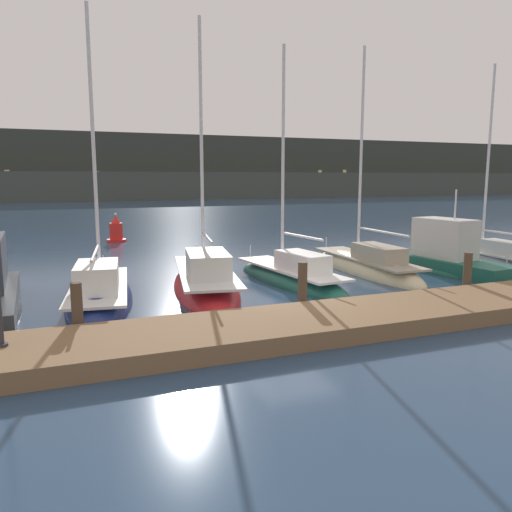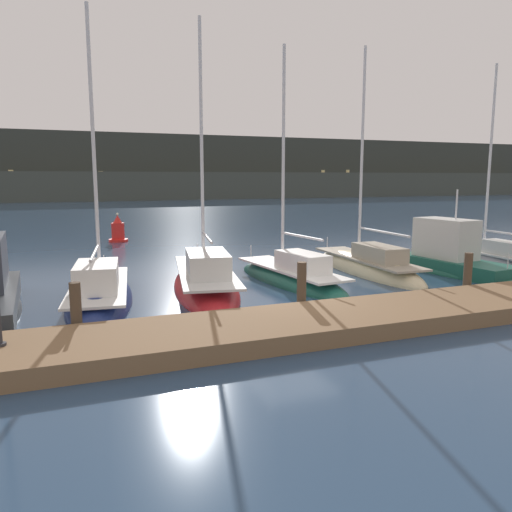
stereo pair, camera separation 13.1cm
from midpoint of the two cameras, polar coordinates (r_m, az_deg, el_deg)
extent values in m
plane|color=navy|center=(15.67, 4.26, -5.96)|extent=(400.00, 400.00, 0.00)
cube|color=brown|center=(13.59, 8.58, -7.39)|extent=(33.25, 2.80, 0.45)
cylinder|color=#4C3D2D|center=(13.37, -19.61, -5.89)|extent=(0.28, 0.28, 1.44)
cylinder|color=#4C3D2D|center=(14.86, 5.48, -3.69)|extent=(0.28, 0.28, 1.57)
cylinder|color=#4C3D2D|center=(18.52, 23.22, -1.97)|extent=(0.28, 0.28, 1.50)
ellipsoid|color=navy|center=(17.25, -17.19, -4.95)|extent=(2.96, 7.44, 1.44)
cube|color=silver|center=(17.13, -17.27, -3.21)|extent=(2.49, 6.25, 0.08)
cube|color=silver|center=(16.19, -17.51, -2.26)|extent=(1.53, 2.45, 0.84)
cylinder|color=silver|center=(17.38, -17.86, 11.70)|extent=(0.12, 0.12, 8.90)
cylinder|color=silver|center=(15.75, -17.72, 0.44)|extent=(0.52, 3.51, 0.09)
cylinder|color=silver|center=(20.36, -16.81, -0.59)|extent=(0.04, 0.04, 0.50)
ellipsoid|color=red|center=(18.33, -5.59, -3.77)|extent=(3.64, 8.32, 1.23)
cube|color=silver|center=(18.20, -5.63, -1.70)|extent=(3.06, 6.99, 0.08)
cube|color=silver|center=(17.17, -5.35, -0.85)|extent=(1.79, 2.78, 0.80)
cylinder|color=silver|center=(18.56, -6.03, 12.33)|extent=(0.12, 0.12, 8.92)
cylinder|color=silver|center=(17.09, -5.41, 2.16)|extent=(0.64, 3.09, 0.09)
cylinder|color=silver|center=(21.80, -6.55, 0.72)|extent=(0.04, 0.04, 0.50)
ellipsoid|color=#195647|center=(19.40, 4.08, -3.04)|extent=(2.61, 7.36, 1.22)
cube|color=silver|center=(19.30, 4.10, -1.41)|extent=(2.19, 6.18, 0.08)
cube|color=silver|center=(18.51, 5.52, -0.67)|extent=(1.33, 2.41, 0.68)
cylinder|color=silver|center=(19.49, 3.33, 11.04)|extent=(0.12, 0.12, 8.36)
cylinder|color=silver|center=(18.44, 5.43, 2.26)|extent=(0.40, 2.71, 0.09)
cylinder|color=silver|center=(22.10, -0.42, 0.59)|extent=(0.04, 0.04, 0.50)
ellipsoid|color=beige|center=(22.11, 12.61, -1.75)|extent=(2.18, 8.08, 1.56)
cube|color=#A39984|center=(22.01, 12.67, -0.24)|extent=(1.83, 6.79, 0.08)
cube|color=#A39984|center=(21.16, 14.06, 0.33)|extent=(1.23, 2.61, 0.64)
cylinder|color=silver|center=(22.31, 12.18, 11.31)|extent=(0.12, 0.12, 8.86)
cylinder|color=silver|center=(20.88, 14.45, 2.70)|extent=(0.22, 3.60, 0.09)
cylinder|color=silver|center=(25.16, 8.29, 1.59)|extent=(0.04, 0.04, 0.50)
ellipsoid|color=#195647|center=(22.88, 21.90, -1.83)|extent=(2.67, 5.99, 0.95)
cube|color=#195647|center=(22.83, 21.94, -1.11)|extent=(2.44, 5.40, 0.59)
cube|color=silver|center=(23.05, 21.01, 1.90)|extent=(1.66, 2.69, 1.69)
cube|color=black|center=(23.79, 18.96, 2.83)|extent=(1.24, 0.45, 0.75)
cylinder|color=silver|center=(22.62, 22.10, 5.47)|extent=(0.07, 0.07, 1.26)
cylinder|color=silver|center=(21.27, 27.01, -0.51)|extent=(0.04, 0.04, 0.60)
ellipsoid|color=gray|center=(26.29, 25.36, -0.72)|extent=(1.85, 6.48, 1.19)
cube|color=silver|center=(26.22, 25.43, 0.30)|extent=(1.55, 5.45, 0.08)
cube|color=silver|center=(25.63, 26.65, 0.84)|extent=(1.00, 2.10, 0.63)
cylinder|color=silver|center=(26.37, 25.30, 9.88)|extent=(0.12, 0.12, 8.72)
cylinder|color=silver|center=(25.54, 26.78, 2.35)|extent=(0.24, 2.60, 0.09)
cylinder|color=silver|center=(28.39, 21.41, 1.66)|extent=(0.04, 0.04, 0.50)
cylinder|color=red|center=(32.89, -15.34, 1.75)|extent=(1.21, 1.21, 0.16)
cylinder|color=red|center=(32.83, -15.39, 2.78)|extent=(0.80, 0.80, 1.03)
cone|color=red|center=(32.76, -15.44, 4.11)|extent=(0.56, 0.56, 0.50)
sphere|color=#F9EAB7|center=(32.73, -15.46, 4.63)|extent=(0.16, 0.16, 0.16)
cylinder|color=#2D2D33|center=(12.17, -26.89, -8.98)|extent=(0.24, 0.24, 0.06)
cube|color=#333833|center=(104.31, -17.78, 9.69)|extent=(240.00, 16.00, 12.25)
cube|color=#3F463F|center=(99.81, -1.63, 8.09)|extent=(144.00, 10.00, 5.03)
cube|color=#F4DB8C|center=(112.56, 10.48, 9.46)|extent=(0.80, 0.10, 0.80)
cube|color=#F4DB8C|center=(97.31, -11.94, 8.29)|extent=(0.80, 0.10, 0.80)
cube|color=#F4DB8C|center=(107.62, 5.75, 7.68)|extent=(0.80, 0.10, 0.80)
cube|color=#F4DB8C|center=(96.27, -17.29, 9.01)|extent=(0.80, 0.10, 0.80)
cube|color=#F4DB8C|center=(98.85, -7.52, 7.71)|extent=(0.80, 0.10, 0.80)
cube|color=#F4DB8C|center=(96.37, -26.18, 8.59)|extent=(0.80, 0.10, 0.80)
cube|color=#F4DB8C|center=(109.49, 7.71, 9.50)|extent=(0.80, 0.10, 0.80)
camera|label=1|loc=(0.07, -89.79, 0.03)|focal=35.00mm
camera|label=2|loc=(0.07, 90.21, -0.03)|focal=35.00mm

